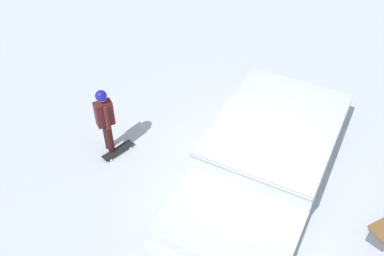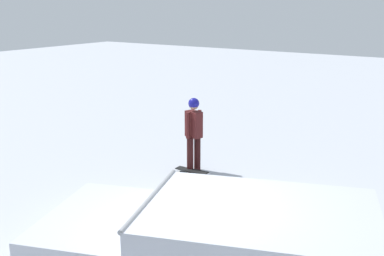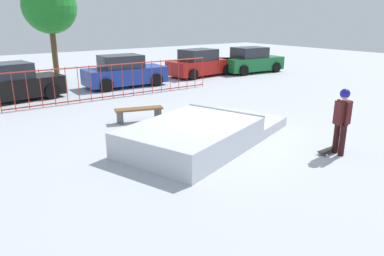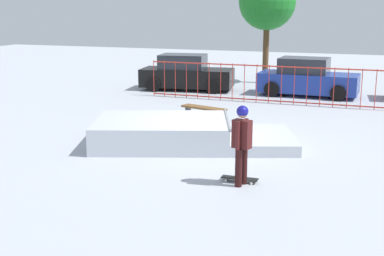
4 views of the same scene
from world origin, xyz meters
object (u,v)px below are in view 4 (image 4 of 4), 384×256
(skate_ramp, at_px, (179,133))
(parked_car_blue, at_px, (307,79))
(distant_tree, at_px, (267,2))
(park_bench, at_px, (204,111))
(skater, at_px, (242,139))
(parked_car_black, at_px, (186,74))
(skateboard, at_px, (240,178))

(skate_ramp, bearing_deg, parked_car_blue, 57.66)
(skate_ramp, distance_m, distant_tree, 13.01)
(skate_ramp, xyz_separation_m, park_bench, (-0.32, 3.05, 0.04))
(skater, distance_m, distant_tree, 15.69)
(skater, height_order, parked_car_black, skater)
(park_bench, bearing_deg, skate_ramp, -84.10)
(skate_ramp, distance_m, park_bench, 3.06)
(skateboard, xyz_separation_m, parked_car_black, (-5.59, 11.56, 0.65))
(parked_car_blue, bearing_deg, parked_car_black, -175.27)
(skateboard, distance_m, distant_tree, 15.70)
(parked_car_black, height_order, distant_tree, distant_tree)
(skater, bearing_deg, park_bench, 131.19)
(parked_car_black, xyz_separation_m, parked_car_blue, (5.37, 0.26, 0.00))
(skate_ramp, relative_size, parked_car_black, 1.39)
(distant_tree, bearing_deg, skateboard, -79.77)
(parked_car_black, height_order, parked_car_blue, same)
(park_bench, relative_size, parked_car_blue, 0.40)
(skate_ramp, xyz_separation_m, skateboard, (2.38, -2.48, -0.24))
(skate_ramp, relative_size, park_bench, 3.62)
(park_bench, bearing_deg, parked_car_black, 115.62)
(distant_tree, bearing_deg, skate_ramp, -88.53)
(skate_ramp, bearing_deg, distant_tree, 72.16)
(park_bench, xyz_separation_m, parked_car_blue, (2.48, 6.29, 0.37))
(skateboard, xyz_separation_m, distant_tree, (-2.70, 14.98, 3.83))
(skater, xyz_separation_m, distant_tree, (-2.78, 15.17, 2.90))
(park_bench, height_order, parked_car_black, parked_car_black)
(parked_car_black, xyz_separation_m, distant_tree, (2.89, 3.42, 3.18))
(skate_ramp, bearing_deg, parked_car_black, 90.15)
(skateboard, bearing_deg, skater, -69.26)
(parked_car_blue, height_order, distant_tree, distant_tree)
(skater, bearing_deg, skate_ramp, 147.97)
(skate_ramp, height_order, distant_tree, distant_tree)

